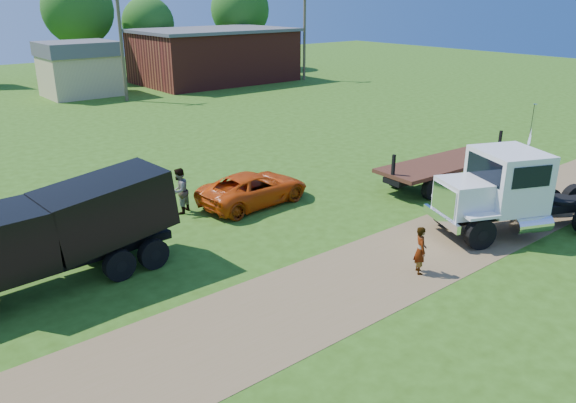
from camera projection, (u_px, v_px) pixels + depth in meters
ground at (396, 262)px, 19.00m from camera, size 140.00×140.00×0.00m
dirt_track at (396, 262)px, 18.99m from camera, size 120.00×4.20×0.01m
white_semi_tractor at (508, 192)px, 20.91m from camera, size 7.90×5.25×4.74m
black_dump_truck at (65, 229)px, 17.18m from camera, size 7.51×2.66×3.22m
orange_pickup at (254, 188)px, 24.09m from camera, size 5.17×2.65×1.40m
flatbed_trailer at (450, 165)px, 26.73m from camera, size 8.06×2.81×2.03m
spectator_a at (420, 250)px, 18.02m from camera, size 0.66×0.70×1.61m
spectator_b at (179, 191)px, 22.99m from camera, size 1.17×1.10×1.92m
brick_building at (214, 55)px, 57.83m from camera, size 15.40×10.40×5.30m
tan_shed at (79, 68)px, 49.61m from camera, size 6.20×5.40×4.70m
utility_poles at (121, 44)px, 46.37m from camera, size 42.20×0.28×9.00m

